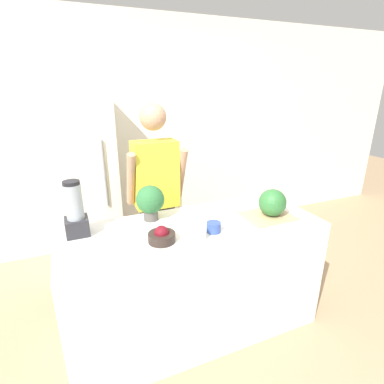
# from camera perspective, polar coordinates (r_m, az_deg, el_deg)

# --- Properties ---
(ground_plane) EXTENTS (14.00, 14.00, 0.00)m
(ground_plane) POSITION_cam_1_polar(r_m,az_deg,el_deg) (2.47, 4.16, -29.26)
(ground_plane) COLOR tan
(wall_back) EXTENTS (8.00, 0.06, 2.60)m
(wall_back) POSITION_cam_1_polar(r_m,az_deg,el_deg) (3.61, -10.54, 10.49)
(wall_back) COLOR white
(wall_back) RESTS_ON ground_plane
(counter_island) EXTENTS (1.88, 0.73, 0.90)m
(counter_island) POSITION_cam_1_polar(r_m,az_deg,el_deg) (2.41, 0.35, -16.18)
(counter_island) COLOR white
(counter_island) RESTS_ON ground_plane
(refrigerator) EXTENTS (0.69, 0.67, 1.80)m
(refrigerator) POSITION_cam_1_polar(r_m,az_deg,el_deg) (3.26, -20.37, 1.33)
(refrigerator) COLOR white
(refrigerator) RESTS_ON ground_plane
(person) EXTENTS (0.52, 0.27, 1.72)m
(person) POSITION_cam_1_polar(r_m,az_deg,el_deg) (2.73, -6.78, -1.14)
(person) COLOR #333338
(person) RESTS_ON ground_plane
(cutting_board) EXTENTS (0.37, 0.30, 0.01)m
(cutting_board) POSITION_cam_1_polar(r_m,az_deg,el_deg) (2.39, 14.18, -4.47)
(cutting_board) COLOR tan
(cutting_board) RESTS_ON counter_island
(watermelon) EXTENTS (0.21, 0.21, 0.21)m
(watermelon) POSITION_cam_1_polar(r_m,az_deg,el_deg) (2.35, 15.07, -1.97)
(watermelon) COLOR #2D6B33
(watermelon) RESTS_ON cutting_board
(bowl_cherries) EXTENTS (0.18, 0.18, 0.11)m
(bowl_cherries) POSITION_cam_1_polar(r_m,az_deg,el_deg) (1.96, -5.80, -8.32)
(bowl_cherries) COLOR #2D231E
(bowl_cherries) RESTS_ON counter_island
(bowl_cream) EXTENTS (0.12, 0.12, 0.12)m
(bowl_cream) POSITION_cam_1_polar(r_m,az_deg,el_deg) (1.98, 1.01, -7.64)
(bowl_cream) COLOR white
(bowl_cream) RESTS_ON counter_island
(bowl_small_blue) EXTENTS (0.10, 0.10, 0.07)m
(bowl_small_blue) POSITION_cam_1_polar(r_m,az_deg,el_deg) (2.08, 4.13, -6.69)
(bowl_small_blue) COLOR #334C9E
(bowl_small_blue) RESTS_ON counter_island
(blender) EXTENTS (0.15, 0.15, 0.38)m
(blender) POSITION_cam_1_polar(r_m,az_deg,el_deg) (2.14, -21.35, -3.61)
(blender) COLOR #28282D
(blender) RESTS_ON counter_island
(potted_plant) EXTENTS (0.21, 0.21, 0.27)m
(potted_plant) POSITION_cam_1_polar(r_m,az_deg,el_deg) (2.23, -7.96, -1.68)
(potted_plant) COLOR #514C47
(potted_plant) RESTS_ON counter_island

